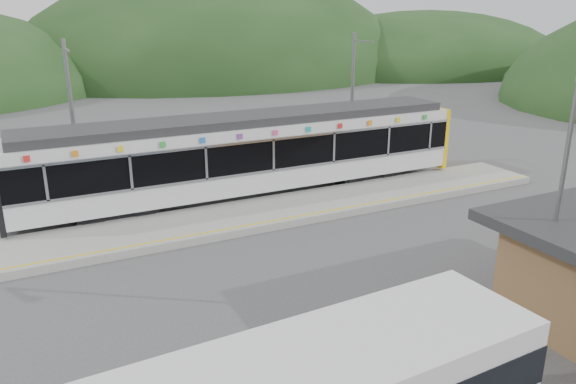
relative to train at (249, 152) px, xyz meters
name	(u,v)px	position (x,y,z in m)	size (l,w,h in m)	color
ground	(315,243)	(0.04, -6.00, -2.06)	(120.00, 120.00, 0.00)	#4C4C4F
hills	(372,182)	(6.23, -0.71, -2.06)	(146.00, 149.00, 26.00)	#1E3D19
platform	(277,211)	(0.04, -2.70, -1.91)	(26.00, 3.20, 0.30)	#9E9E99
yellow_line	(291,217)	(0.04, -4.00, -1.76)	(26.00, 0.10, 0.01)	yellow
train	(249,152)	(0.00, 0.00, 0.00)	(20.44, 3.01, 3.74)	black
catenary_mast_west	(73,121)	(-6.96, 2.56, 1.58)	(0.18, 1.80, 7.00)	slate
catenary_mast_east	(353,98)	(7.04, 2.56, 1.58)	(0.18, 1.80, 7.00)	slate
lamp_post	(566,185)	(2.79, -13.71, 1.91)	(0.56, 1.22, 6.69)	slate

